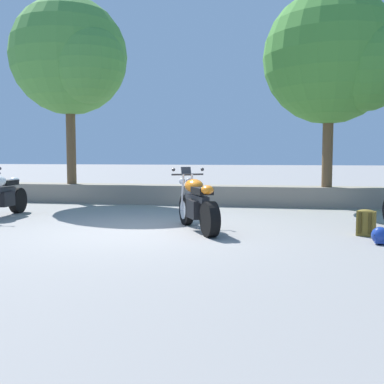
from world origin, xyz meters
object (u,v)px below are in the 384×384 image
Objects in this scene: motorcycle_white_near_left at (2,196)px; motorcycle_orange_centre at (197,205)px; rider_helmet at (380,236)px; leafy_tree_mid_left at (337,59)px; leafy_tree_far_left at (73,58)px; rider_backpack at (366,222)px.

motorcycle_white_near_left is 1.09× the size of motorcycle_orange_centre.
motorcycle_white_near_left is 4.81m from motorcycle_orange_centre.
rider_helmet is at bearing -14.74° from motorcycle_orange_centre.
motorcycle_white_near_left is 0.39× the size of leafy_tree_mid_left.
motorcycle_white_near_left is 8.02m from rider_helmet.
motorcycle_white_near_left is at bearing 167.11° from rider_helmet.
leafy_tree_mid_left is at bearing 91.17° from rider_helmet.
leafy_tree_far_left is (0.24, 3.35, 3.78)m from motorcycle_white_near_left.
motorcycle_white_near_left reaches higher than rider_backpack.
motorcycle_orange_centre reaches higher than rider_helmet.
rider_backpack is 1.68× the size of rider_helmet.
motorcycle_orange_centre is at bearing 178.76° from rider_backpack.
motorcycle_white_near_left is 9.07m from leafy_tree_mid_left.
rider_helmet is at bearing -12.89° from motorcycle_white_near_left.
motorcycle_orange_centre is 0.34× the size of leafy_tree_far_left.
motorcycle_orange_centre is (4.71, -0.97, 0.00)m from motorcycle_white_near_left.
motorcycle_orange_centre is 3.03m from rider_backpack.
motorcycle_orange_centre is 3.23m from rider_helmet.
leafy_tree_far_left is at bearing 136.00° from motorcycle_orange_centre.
rider_backpack reaches higher than rider_helmet.
motorcycle_orange_centre is 7.27m from leafy_tree_far_left.
leafy_tree_mid_left reaches higher than rider_helmet.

